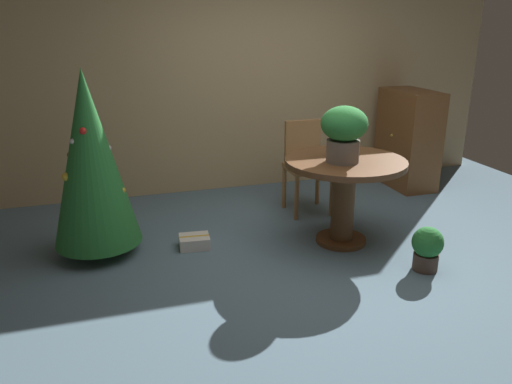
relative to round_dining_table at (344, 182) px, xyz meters
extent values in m
plane|color=slate|center=(-0.24, -0.33, -0.57)|extent=(6.60, 6.60, 0.00)
cube|color=tan|center=(-0.24, 1.87, 0.73)|extent=(6.00, 0.10, 2.60)
cylinder|color=brown|center=(0.00, 0.00, -0.55)|extent=(0.45, 0.45, 0.04)
cylinder|color=brown|center=(0.00, 0.00, -0.19)|extent=(0.20, 0.20, 0.69)
cylinder|color=brown|center=(0.00, 0.00, 0.18)|extent=(1.05, 1.05, 0.05)
cylinder|color=#665B51|center=(-0.07, -0.07, 0.30)|extent=(0.28, 0.28, 0.19)
ellipsoid|color=#287533|center=(-0.07, -0.07, 0.53)|extent=(0.39, 0.39, 0.29)
sphere|color=#E5A8B2|center=(-0.10, 0.07, 0.53)|extent=(0.09, 0.09, 0.09)
sphere|color=#E5A8B2|center=(0.03, -0.09, 0.59)|extent=(0.07, 0.07, 0.07)
cylinder|color=#9E6B3D|center=(0.19, 0.62, -0.34)|extent=(0.04, 0.04, 0.45)
cylinder|color=#9E6B3D|center=(-0.19, 0.62, -0.34)|extent=(0.04, 0.04, 0.45)
cylinder|color=#9E6B3D|center=(0.19, 0.98, -0.34)|extent=(0.04, 0.04, 0.45)
cylinder|color=#9E6B3D|center=(-0.19, 0.98, -0.34)|extent=(0.04, 0.04, 0.45)
cube|color=#9E6B3D|center=(0.00, 0.80, -0.09)|extent=(0.43, 0.40, 0.05)
cube|color=#9E6B3D|center=(0.00, 0.97, 0.15)|extent=(0.39, 0.05, 0.44)
cylinder|color=brown|center=(-2.09, 0.41, -0.52)|extent=(0.10, 0.10, 0.11)
cone|color=#287533|center=(-2.09, 0.41, 0.27)|extent=(0.72, 0.72, 1.46)
sphere|color=red|center=(-2.24, 0.41, 0.31)|extent=(0.06, 0.06, 0.06)
sphere|color=silver|center=(-1.95, 0.41, 0.35)|extent=(0.06, 0.06, 0.06)
sphere|color=gold|center=(-1.86, 0.34, 0.00)|extent=(0.05, 0.05, 0.05)
sphere|color=red|center=(-2.12, 0.30, 0.52)|extent=(0.06, 0.06, 0.06)
sphere|color=gold|center=(-2.29, 0.34, 0.15)|extent=(0.07, 0.07, 0.07)
sphere|color=silver|center=(-2.21, 0.34, 0.44)|extent=(0.04, 0.04, 0.04)
cube|color=silver|center=(-1.29, 0.27, -0.52)|extent=(0.28, 0.24, 0.11)
cube|color=gold|center=(-1.29, 0.27, -0.52)|extent=(0.27, 0.05, 0.11)
cube|color=brown|center=(1.48, 1.29, 0.00)|extent=(0.43, 0.79, 1.15)
sphere|color=#B29338|center=(1.26, 1.29, 0.06)|extent=(0.04, 0.04, 0.04)
cylinder|color=#4C382D|center=(0.41, -0.69, -0.50)|extent=(0.20, 0.20, 0.14)
sphere|color=#287533|center=(0.41, -0.69, -0.33)|extent=(0.25, 0.25, 0.25)
camera|label=1|loc=(-1.96, -3.74, 1.33)|focal=35.04mm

